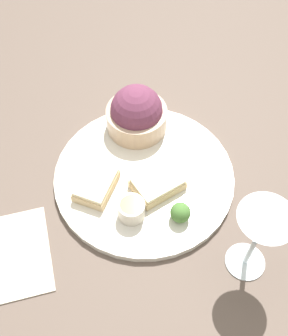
# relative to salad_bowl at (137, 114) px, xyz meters

# --- Properties ---
(ground_plane) EXTENTS (4.00, 4.00, 0.00)m
(ground_plane) POSITION_rel_salad_bowl_xyz_m (0.06, 0.10, -0.05)
(ground_plane) COLOR brown
(dinner_plate) EXTENTS (0.33, 0.33, 0.01)m
(dinner_plate) POSITION_rel_salad_bowl_xyz_m (0.06, 0.10, -0.04)
(dinner_plate) COLOR silver
(dinner_plate) RESTS_ON ground_plane
(salad_bowl) EXTENTS (0.12, 0.12, 0.10)m
(salad_bowl) POSITION_rel_salad_bowl_xyz_m (0.00, 0.00, 0.00)
(salad_bowl) COLOR tan
(salad_bowl) RESTS_ON dinner_plate
(sauce_ramekin) EXTENTS (0.05, 0.05, 0.03)m
(sauce_ramekin) POSITION_rel_salad_bowl_xyz_m (0.13, 0.15, -0.02)
(sauce_ramekin) COLOR beige
(sauce_ramekin) RESTS_ON dinner_plate
(cheese_toast_near) EXTENTS (0.09, 0.07, 0.03)m
(cheese_toast_near) POSITION_rel_salad_bowl_xyz_m (0.06, 0.13, -0.02)
(cheese_toast_near) COLOR #D1B27F
(cheese_toast_near) RESTS_ON dinner_plate
(cheese_toast_far) EXTENTS (0.10, 0.09, 0.03)m
(cheese_toast_far) POSITION_rel_salad_bowl_xyz_m (0.15, 0.07, -0.02)
(cheese_toast_far) COLOR #D1B27F
(cheese_toast_far) RESTS_ON dinner_plate
(wine_glass) EXTENTS (0.08, 0.08, 0.15)m
(wine_glass) POSITION_rel_salad_bowl_xyz_m (0.04, 0.33, 0.06)
(wine_glass) COLOR silver
(wine_glass) RESTS_ON ground_plane
(garnish) EXTENTS (0.04, 0.04, 0.04)m
(garnish) POSITION_rel_salad_bowl_xyz_m (0.07, 0.21, -0.02)
(garnish) COLOR #477533
(garnish) RESTS_ON dinner_plate
(napkin) EXTENTS (0.20, 0.20, 0.01)m
(napkin) POSITION_rel_salad_bowl_xyz_m (0.34, 0.07, -0.05)
(napkin) COLOR beige
(napkin) RESTS_ON ground_plane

